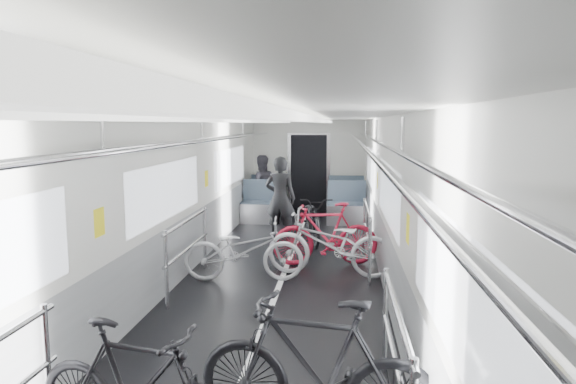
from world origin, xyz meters
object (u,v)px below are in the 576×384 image
object	(u,v)px
bike_right_mid	(330,244)
person_seated	(261,187)
bike_right_far	(326,234)
bike_left_far	(244,250)
bike_right_near	(316,369)
bike_aisle	(313,218)
person_standing	(280,198)

from	to	relation	value
bike_right_mid	person_seated	size ratio (longest dim) A/B	1.24
bike_right_mid	bike_right_far	bearing A→B (deg)	-166.64
bike_left_far	person_seated	bearing A→B (deg)	-0.14
bike_right_near	bike_aisle	world-z (taller)	bike_right_near
bike_right_near	person_standing	bearing A→B (deg)	-161.08
bike_right_near	bike_aisle	size ratio (longest dim) A/B	1.03
bike_right_near	person_standing	world-z (taller)	person_standing
bike_right_near	person_seated	bearing A→B (deg)	-158.71
bike_right_far	bike_aisle	bearing A→B (deg)	-179.61
person_seated	bike_right_mid	bearing A→B (deg)	92.13
bike_aisle	person_seated	size ratio (longest dim) A/B	1.13
bike_left_far	bike_aisle	world-z (taller)	bike_left_far
bike_left_far	bike_aisle	size ratio (longest dim) A/B	1.01
person_seated	bike_aisle	bearing A→B (deg)	101.20
bike_left_far	bike_right_near	size ratio (longest dim) A/B	0.97
bike_aisle	person_standing	xyz separation A→B (m)	(-0.65, 0.10, 0.38)
bike_right_far	person_seated	bearing A→B (deg)	-167.38
person_standing	bike_aisle	bearing A→B (deg)	176.50
bike_right_far	bike_left_far	bearing A→B (deg)	-60.32
bike_left_far	person_standing	world-z (taller)	person_standing
person_standing	bike_right_far	bearing A→B (deg)	123.49
bike_aisle	bike_right_mid	bearing A→B (deg)	-91.43
person_standing	bike_left_far	bearing A→B (deg)	90.66
person_standing	person_seated	xyz separation A→B (m)	(-0.75, 2.36, -0.06)
bike_aisle	person_seated	bearing A→B (deg)	108.77
bike_left_far	bike_right_mid	size ratio (longest dim) A/B	0.92
bike_left_far	bike_right_far	size ratio (longest dim) A/B	1.02
bike_right_mid	person_seated	world-z (taller)	person_seated
bike_right_near	person_standing	size ratio (longest dim) A/B	1.08
bike_right_mid	bike_aisle	size ratio (longest dim) A/B	1.10
bike_right_far	person_seated	size ratio (longest dim) A/B	1.12
bike_right_near	bike_right_mid	world-z (taller)	bike_right_near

